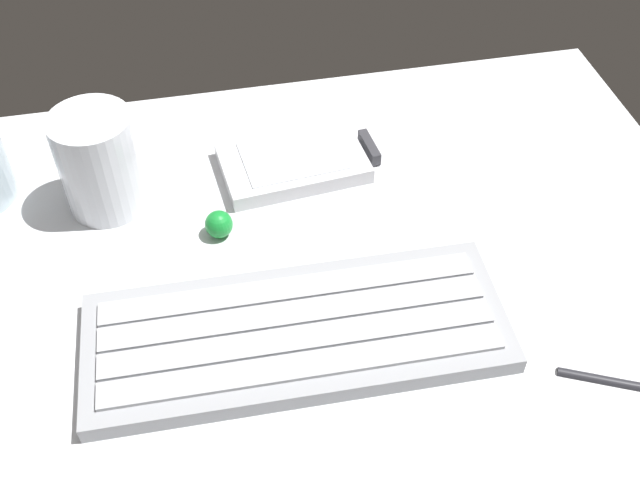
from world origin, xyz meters
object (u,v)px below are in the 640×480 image
Objects in this scene: trackball_mouse at (219,224)px; stylus_pen at (632,383)px; keyboard at (297,332)px; handheld_device at (300,161)px; juice_cup at (100,166)px.

stylus_pen is (25.03, -19.37, -0.75)cm from trackball_mouse.
keyboard is 11.92cm from trackball_mouse.
keyboard is 18.06cm from handheld_device.
stylus_pen is at bearing -21.35° from keyboard.
handheld_device is at bearing 3.68° from juice_cup.
keyboard is at bearing -69.89° from trackball_mouse.
handheld_device is 1.40× the size of stylus_pen.
handheld_device is 1.57× the size of juice_cup.
trackball_mouse is (-4.10, 11.19, 0.29)cm from keyboard.
handheld_device is (3.56, 17.71, -0.08)cm from keyboard.
trackball_mouse reaches higher than keyboard.
juice_cup is at bearing -176.32° from handheld_device.
trackball_mouse is at bearing -33.03° from juice_cup.
trackball_mouse reaches higher than handheld_device.
keyboard is at bearing -176.55° from stylus_pen.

